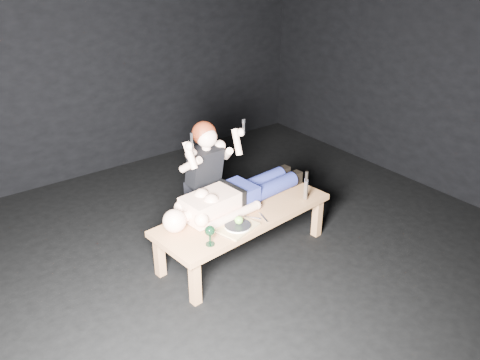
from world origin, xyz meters
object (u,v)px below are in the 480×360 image
(kneeling_woman, at_px, (200,177))
(serving_tray, at_px, (238,228))
(lying_man, at_px, (237,192))
(carving_knife, at_px, (306,186))
(table, at_px, (243,233))
(goblet, at_px, (210,235))

(kneeling_woman, distance_m, serving_tray, 0.76)
(lying_man, relative_size, serving_tray, 4.90)
(lying_man, height_order, serving_tray, lying_man)
(serving_tray, xyz_separation_m, carving_knife, (0.81, 0.03, 0.14))
(table, distance_m, goblet, 0.67)
(kneeling_woman, bearing_deg, table, -78.73)
(kneeling_woman, height_order, goblet, kneeling_woman)
(goblet, bearing_deg, kneeling_woman, 61.97)
(goblet, bearing_deg, carving_knife, 4.40)
(lying_man, relative_size, carving_knife, 5.50)
(table, bearing_deg, serving_tray, -142.21)
(lying_man, bearing_deg, table, -109.41)
(table, bearing_deg, lying_man, 70.59)
(lying_man, xyz_separation_m, carving_knife, (0.56, -0.32, 0.02))
(goblet, bearing_deg, lying_man, 35.56)
(kneeling_woman, xyz_separation_m, serving_tray, (-0.10, -0.73, -0.16))
(table, relative_size, kneeling_woman, 1.35)
(serving_tray, relative_size, goblet, 1.91)
(serving_tray, bearing_deg, goblet, -169.18)
(table, relative_size, goblet, 9.59)
(serving_tray, distance_m, carving_knife, 0.82)
(table, height_order, goblet, goblet)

